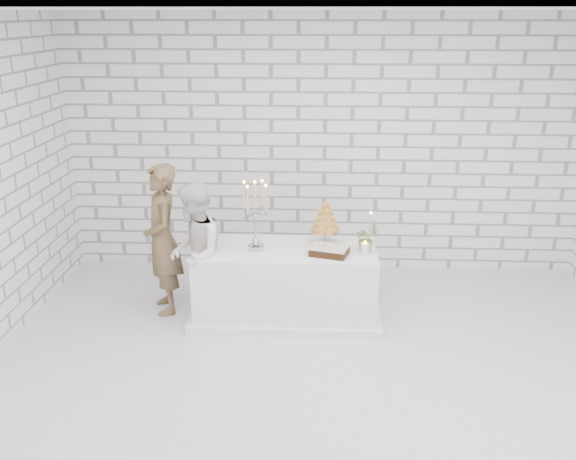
% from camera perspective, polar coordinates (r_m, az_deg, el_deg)
% --- Properties ---
extents(ground, '(6.00, 5.00, 0.01)m').
position_cam_1_polar(ground, '(5.56, 3.21, -13.18)').
color(ground, silver).
rests_on(ground, ground).
extents(ceiling, '(6.00, 5.00, 0.01)m').
position_cam_1_polar(ceiling, '(4.70, 3.93, 19.44)').
color(ceiling, white).
rests_on(ceiling, ground).
extents(wall_back, '(6.00, 0.01, 3.00)m').
position_cam_1_polar(wall_back, '(7.35, 3.36, 7.61)').
color(wall_back, white).
rests_on(wall_back, ground).
extents(wall_front, '(6.00, 0.01, 3.00)m').
position_cam_1_polar(wall_front, '(2.65, 4.04, -14.83)').
color(wall_front, white).
rests_on(wall_front, ground).
extents(cake_table, '(1.80, 0.80, 0.75)m').
position_cam_1_polar(cake_table, '(6.39, -0.19, -4.83)').
color(cake_table, white).
rests_on(cake_table, ground).
extents(groom, '(0.56, 0.67, 1.57)m').
position_cam_1_polar(groom, '(6.50, -11.37, -0.86)').
color(groom, brown).
rests_on(groom, ground).
extents(bride, '(0.60, 0.75, 1.44)m').
position_cam_1_polar(bride, '(6.25, -8.47, -2.17)').
color(bride, white).
rests_on(bride, ground).
extents(candelabra, '(0.36, 0.36, 0.71)m').
position_cam_1_polar(candelabra, '(6.10, -3.00, 1.32)').
color(candelabra, '#A0A0AA').
rests_on(candelabra, cake_table).
extents(croquembouche, '(0.37, 0.37, 0.47)m').
position_cam_1_polar(croquembouche, '(6.29, 3.42, 0.69)').
color(croquembouche, '#9F6B2B').
rests_on(croquembouche, cake_table).
extents(chocolate_cake, '(0.41, 0.34, 0.08)m').
position_cam_1_polar(chocolate_cake, '(6.08, 3.79, -1.89)').
color(chocolate_cake, black).
rests_on(chocolate_cake, cake_table).
extents(pillar_candle, '(0.08, 0.08, 0.12)m').
position_cam_1_polar(pillar_candle, '(6.11, 7.02, -1.72)').
color(pillar_candle, white).
rests_on(pillar_candle, cake_table).
extents(extra_taper, '(0.07, 0.07, 0.32)m').
position_cam_1_polar(extra_taper, '(6.36, 7.51, 0.10)').
color(extra_taper, beige).
rests_on(extra_taper, cake_table).
extents(flowers, '(0.29, 0.27, 0.25)m').
position_cam_1_polar(flowers, '(6.19, 7.14, -0.78)').
color(flowers, '#456B2D').
rests_on(flowers, cake_table).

